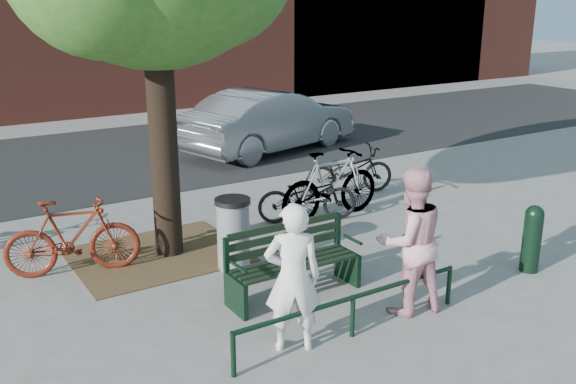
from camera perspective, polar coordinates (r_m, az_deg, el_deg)
ground at (r=8.31m, az=0.58°, el=-9.22°), size 90.00×90.00×0.00m
dirt_pit at (r=9.71m, az=-11.56°, el=-5.52°), size 2.40×2.00×0.02m
road at (r=15.74m, az=-16.45°, el=2.83°), size 40.00×7.00×0.01m
park_bench at (r=8.17m, az=0.28°, el=-6.00°), size 1.74×0.54×0.97m
guard_railing at (r=7.26m, az=5.80°, el=-9.85°), size 3.06×0.06×0.51m
person_left at (r=6.81m, az=0.43°, el=-7.63°), size 0.72×0.63×1.66m
person_right at (r=7.73m, az=10.81°, el=-4.31°), size 0.99×0.84×1.80m
bollard at (r=9.45m, az=20.88°, el=-3.69°), size 0.26×0.26×0.96m
litter_bin at (r=8.96m, az=-4.89°, el=-3.67°), size 0.50×0.50×1.02m
bicycle_b at (r=9.21m, az=-18.64°, el=-3.80°), size 1.87×0.98×1.08m
bicycle_c at (r=10.82m, az=1.73°, el=-0.37°), size 1.79×1.17×0.89m
bicycle_d at (r=10.93m, az=3.82°, el=0.66°), size 2.03×0.64×1.21m
bicycle_e at (r=12.39m, az=5.46°, el=1.92°), size 1.87×1.07×0.93m
parked_car at (r=15.78m, az=-1.53°, el=6.38°), size 4.92×2.76×1.54m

